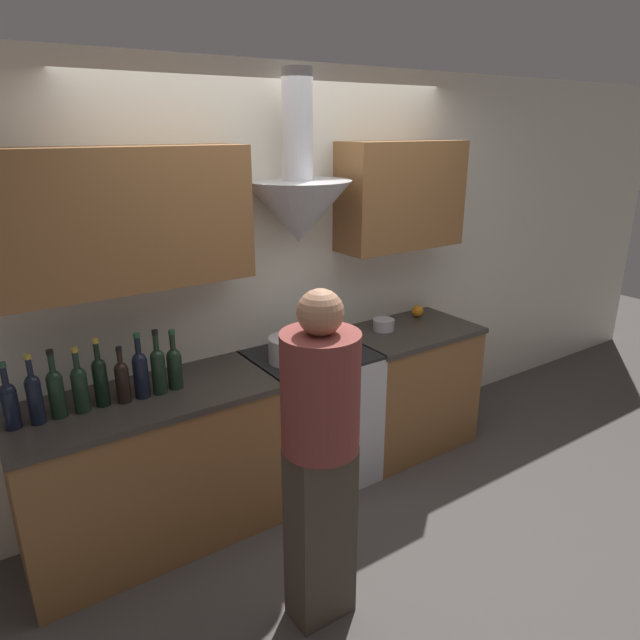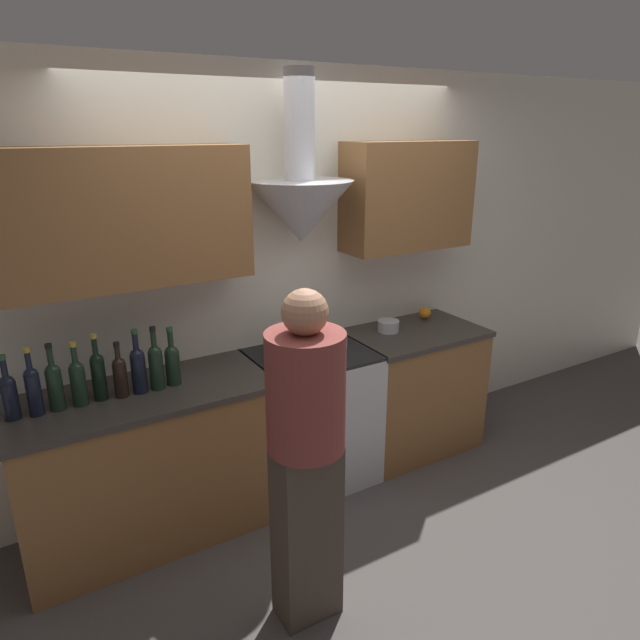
{
  "view_description": "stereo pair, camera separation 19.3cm",
  "coord_description": "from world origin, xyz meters",
  "px_view_note": "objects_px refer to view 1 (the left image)",
  "views": [
    {
      "loc": [
        -1.81,
        -2.43,
        2.24
      ],
      "look_at": [
        0.0,
        0.23,
        1.15
      ],
      "focal_mm": 32.0,
      "sensor_mm": 36.0,
      "label": 1
    },
    {
      "loc": [
        -1.65,
        -2.53,
        2.24
      ],
      "look_at": [
        0.0,
        0.23,
        1.15
      ],
      "focal_mm": 32.0,
      "sensor_mm": 36.0,
      "label": 2
    }
  ],
  "objects_px": {
    "wine_bottle_1": "(34,396)",
    "wine_bottle_7": "(158,368)",
    "mixing_bowl": "(329,340)",
    "person_foreground_left": "(320,450)",
    "stove_range": "(311,417)",
    "wine_bottle_5": "(122,380)",
    "orange_fruit": "(418,311)",
    "wine_bottle_2": "(56,391)",
    "wine_bottle_4": "(100,379)",
    "wine_bottle_8": "(174,366)",
    "wine_bottle_3": "(80,386)",
    "wine_bottle_0": "(9,403)",
    "wine_bottle_6": "(141,372)",
    "stock_pot": "(290,349)",
    "saucepan": "(384,325)"
  },
  "relations": [
    {
      "from": "wine_bottle_1",
      "to": "person_foreground_left",
      "type": "distance_m",
      "value": 1.38
    },
    {
      "from": "stock_pot",
      "to": "wine_bottle_1",
      "type": "bearing_deg",
      "value": 178.7
    },
    {
      "from": "wine_bottle_0",
      "to": "stock_pot",
      "type": "relative_size",
      "value": 1.27
    },
    {
      "from": "wine_bottle_2",
      "to": "wine_bottle_8",
      "type": "distance_m",
      "value": 0.59
    },
    {
      "from": "stove_range",
      "to": "wine_bottle_4",
      "type": "relative_size",
      "value": 2.49
    },
    {
      "from": "wine_bottle_0",
      "to": "wine_bottle_8",
      "type": "bearing_deg",
      "value": -0.74
    },
    {
      "from": "wine_bottle_3",
      "to": "wine_bottle_4",
      "type": "distance_m",
      "value": 0.1
    },
    {
      "from": "wine_bottle_8",
      "to": "orange_fruit",
      "type": "xyz_separation_m",
      "value": [
        1.93,
        0.16,
        -0.08
      ]
    },
    {
      "from": "wine_bottle_0",
      "to": "wine_bottle_3",
      "type": "distance_m",
      "value": 0.31
    },
    {
      "from": "wine_bottle_4",
      "to": "wine_bottle_6",
      "type": "xyz_separation_m",
      "value": [
        0.2,
        -0.02,
        -0.0
      ]
    },
    {
      "from": "wine_bottle_1",
      "to": "person_foreground_left",
      "type": "relative_size",
      "value": 0.22
    },
    {
      "from": "wine_bottle_3",
      "to": "orange_fruit",
      "type": "height_order",
      "value": "wine_bottle_3"
    },
    {
      "from": "wine_bottle_8",
      "to": "mixing_bowl",
      "type": "relative_size",
      "value": 1.59
    },
    {
      "from": "saucepan",
      "to": "stove_range",
      "type": "bearing_deg",
      "value": -173.05
    },
    {
      "from": "wine_bottle_3",
      "to": "wine_bottle_8",
      "type": "height_order",
      "value": "wine_bottle_3"
    },
    {
      "from": "wine_bottle_3",
      "to": "wine_bottle_6",
      "type": "bearing_deg",
      "value": -2.09
    },
    {
      "from": "wine_bottle_1",
      "to": "wine_bottle_7",
      "type": "bearing_deg",
      "value": -1.17
    },
    {
      "from": "stock_pot",
      "to": "saucepan",
      "type": "height_order",
      "value": "stock_pot"
    },
    {
      "from": "wine_bottle_1",
      "to": "mixing_bowl",
      "type": "height_order",
      "value": "wine_bottle_1"
    },
    {
      "from": "stove_range",
      "to": "stock_pot",
      "type": "relative_size",
      "value": 3.43
    },
    {
      "from": "orange_fruit",
      "to": "mixing_bowl",
      "type": "bearing_deg",
      "value": -172.16
    },
    {
      "from": "orange_fruit",
      "to": "wine_bottle_2",
      "type": "bearing_deg",
      "value": -176.58
    },
    {
      "from": "wine_bottle_4",
      "to": "mixing_bowl",
      "type": "bearing_deg",
      "value": 0.93
    },
    {
      "from": "wine_bottle_2",
      "to": "wine_bottle_8",
      "type": "height_order",
      "value": "wine_bottle_2"
    },
    {
      "from": "person_foreground_left",
      "to": "wine_bottle_7",
      "type": "bearing_deg",
      "value": 111.84
    },
    {
      "from": "wine_bottle_0",
      "to": "mixing_bowl",
      "type": "xyz_separation_m",
      "value": [
        1.83,
        0.02,
        -0.09
      ]
    },
    {
      "from": "wine_bottle_1",
      "to": "wine_bottle_3",
      "type": "xyz_separation_m",
      "value": [
        0.2,
        0.01,
        -0.01
      ]
    },
    {
      "from": "wine_bottle_2",
      "to": "wine_bottle_6",
      "type": "bearing_deg",
      "value": -2.13
    },
    {
      "from": "wine_bottle_2",
      "to": "mixing_bowl",
      "type": "xyz_separation_m",
      "value": [
        1.63,
        0.03,
        -0.1
      ]
    },
    {
      "from": "wine_bottle_2",
      "to": "saucepan",
      "type": "height_order",
      "value": "wine_bottle_2"
    },
    {
      "from": "wine_bottle_4",
      "to": "person_foreground_left",
      "type": "relative_size",
      "value": 0.22
    },
    {
      "from": "stove_range",
      "to": "wine_bottle_8",
      "type": "height_order",
      "value": "wine_bottle_8"
    },
    {
      "from": "saucepan",
      "to": "wine_bottle_2",
      "type": "bearing_deg",
      "value": -178.15
    },
    {
      "from": "stove_range",
      "to": "person_foreground_left",
      "type": "xyz_separation_m",
      "value": [
        -0.58,
        -0.96,
        0.45
      ]
    },
    {
      "from": "wine_bottle_8",
      "to": "orange_fruit",
      "type": "distance_m",
      "value": 1.94
    },
    {
      "from": "stove_range",
      "to": "wine_bottle_5",
      "type": "xyz_separation_m",
      "value": [
        -1.15,
        -0.01,
        0.57
      ]
    },
    {
      "from": "wine_bottle_2",
      "to": "wine_bottle_5",
      "type": "bearing_deg",
      "value": -3.35
    },
    {
      "from": "wine_bottle_4",
      "to": "stock_pot",
      "type": "height_order",
      "value": "wine_bottle_4"
    },
    {
      "from": "wine_bottle_0",
      "to": "mixing_bowl",
      "type": "height_order",
      "value": "wine_bottle_0"
    },
    {
      "from": "wine_bottle_2",
      "to": "orange_fruit",
      "type": "height_order",
      "value": "wine_bottle_2"
    },
    {
      "from": "wine_bottle_1",
      "to": "person_foreground_left",
      "type": "bearing_deg",
      "value": -44.67
    },
    {
      "from": "mixing_bowl",
      "to": "stove_range",
      "type": "bearing_deg",
      "value": -166.59
    },
    {
      "from": "wine_bottle_7",
      "to": "stock_pot",
      "type": "distance_m",
      "value": 0.8
    },
    {
      "from": "wine_bottle_0",
      "to": "mixing_bowl",
      "type": "bearing_deg",
      "value": 0.71
    },
    {
      "from": "wine_bottle_1",
      "to": "stock_pot",
      "type": "height_order",
      "value": "wine_bottle_1"
    },
    {
      "from": "orange_fruit",
      "to": "saucepan",
      "type": "bearing_deg",
      "value": -168.37
    },
    {
      "from": "mixing_bowl",
      "to": "person_foreground_left",
      "type": "bearing_deg",
      "value": -126.88
    },
    {
      "from": "wine_bottle_8",
      "to": "orange_fruit",
      "type": "relative_size",
      "value": 3.78
    },
    {
      "from": "wine_bottle_0",
      "to": "stove_range",
      "type": "bearing_deg",
      "value": -0.59
    },
    {
      "from": "wine_bottle_2",
      "to": "saucepan",
      "type": "bearing_deg",
      "value": 1.85
    }
  ]
}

